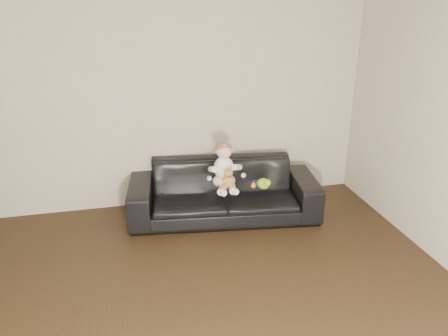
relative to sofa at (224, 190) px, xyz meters
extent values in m
plane|color=#BAB09C|center=(-0.70, 0.50, 0.99)|extent=(5.00, 0.00, 5.00)
imported|color=black|center=(0.00, 0.00, 0.00)|extent=(2.23, 1.10, 0.63)
ellipsoid|color=#F5D0CF|center=(-0.02, -0.10, 0.17)|extent=(0.31, 0.29, 0.14)
ellipsoid|color=white|center=(-0.02, -0.09, 0.32)|extent=(0.27, 0.24, 0.26)
sphere|color=beige|center=(-0.02, -0.10, 0.52)|extent=(0.22, 0.22, 0.17)
ellipsoid|color=#8C603F|center=(-0.02, -0.09, 0.55)|extent=(0.22, 0.22, 0.12)
cylinder|color=#F5D0CF|center=(-0.07, -0.27, 0.15)|extent=(0.14, 0.23, 0.08)
cylinder|color=#F5D0CF|center=(0.03, -0.27, 0.15)|extent=(0.14, 0.23, 0.08)
sphere|color=white|center=(-0.08, -0.38, 0.15)|extent=(0.09, 0.09, 0.07)
sphere|color=white|center=(0.05, -0.38, 0.15)|extent=(0.09, 0.09, 0.07)
cylinder|color=white|center=(-0.16, -0.15, 0.33)|extent=(0.11, 0.19, 0.12)
cylinder|color=white|center=(0.12, -0.15, 0.33)|extent=(0.11, 0.19, 0.12)
ellipsoid|color=#BC8035|center=(-0.01, -0.27, 0.23)|extent=(0.13, 0.12, 0.13)
sphere|color=#BC8035|center=(-0.01, -0.28, 0.32)|extent=(0.11, 0.11, 0.08)
sphere|color=#BC8035|center=(-0.04, -0.27, 0.35)|extent=(0.04, 0.04, 0.03)
sphere|color=#BC8035|center=(0.02, -0.27, 0.35)|extent=(0.04, 0.04, 0.03)
sphere|color=#593819|center=(-0.01, -0.32, 0.31)|extent=(0.04, 0.04, 0.03)
ellipsoid|color=#A8D719|center=(0.39, -0.26, 0.16)|extent=(0.18, 0.20, 0.11)
sphere|color=orange|center=(0.29, -0.23, 0.13)|extent=(0.06, 0.06, 0.06)
cylinder|color=#173AB9|center=(0.37, -0.09, 0.11)|extent=(0.13, 0.13, 0.01)
camera|label=1|loc=(-1.02, -4.45, 2.11)|focal=35.00mm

